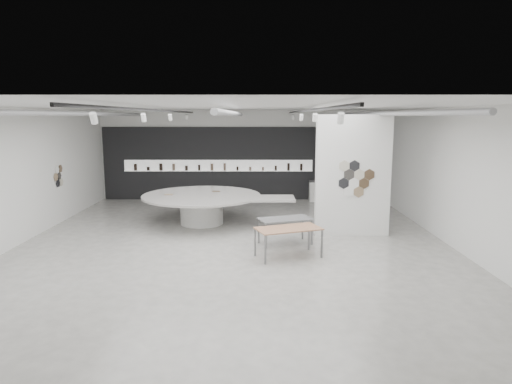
{
  "coord_description": "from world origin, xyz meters",
  "views": [
    {
      "loc": [
        0.65,
        -12.46,
        3.55
      ],
      "look_at": [
        0.62,
        1.2,
        1.27
      ],
      "focal_mm": 32.0,
      "sensor_mm": 36.0,
      "label": 1
    }
  ],
  "objects_px": {
    "sample_table_wood": "(288,230)",
    "kitchen_counter": "(327,191)",
    "partition_column": "(353,176)",
    "display_island": "(204,205)",
    "sample_table_stone": "(285,221)"
  },
  "relations": [
    {
      "from": "partition_column",
      "to": "sample_table_wood",
      "type": "relative_size",
      "value": 2.0
    },
    {
      "from": "partition_column",
      "to": "sample_table_stone",
      "type": "relative_size",
      "value": 2.27
    },
    {
      "from": "kitchen_counter",
      "to": "partition_column",
      "type": "bearing_deg",
      "value": -89.29
    },
    {
      "from": "partition_column",
      "to": "sample_table_wood",
      "type": "bearing_deg",
      "value": -132.56
    },
    {
      "from": "display_island",
      "to": "sample_table_wood",
      "type": "bearing_deg",
      "value": -54.88
    },
    {
      "from": "display_island",
      "to": "kitchen_counter",
      "type": "bearing_deg",
      "value": 41.31
    },
    {
      "from": "sample_table_wood",
      "to": "kitchen_counter",
      "type": "bearing_deg",
      "value": 74.5
    },
    {
      "from": "partition_column",
      "to": "display_island",
      "type": "bearing_deg",
      "value": 163.45
    },
    {
      "from": "display_island",
      "to": "kitchen_counter",
      "type": "relative_size",
      "value": 3.29
    },
    {
      "from": "sample_table_wood",
      "to": "sample_table_stone",
      "type": "bearing_deg",
      "value": 90.39
    },
    {
      "from": "sample_table_wood",
      "to": "kitchen_counter",
      "type": "relative_size",
      "value": 1.18
    },
    {
      "from": "display_island",
      "to": "sample_table_stone",
      "type": "distance_m",
      "value": 3.51
    },
    {
      "from": "display_island",
      "to": "sample_table_wood",
      "type": "xyz_separation_m",
      "value": [
        2.55,
        -3.61,
        0.06
      ]
    },
    {
      "from": "display_island",
      "to": "sample_table_wood",
      "type": "relative_size",
      "value": 2.78
    },
    {
      "from": "partition_column",
      "to": "sample_table_wood",
      "type": "xyz_separation_m",
      "value": [
        -2.06,
        -2.24,
        -1.1
      ]
    }
  ]
}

